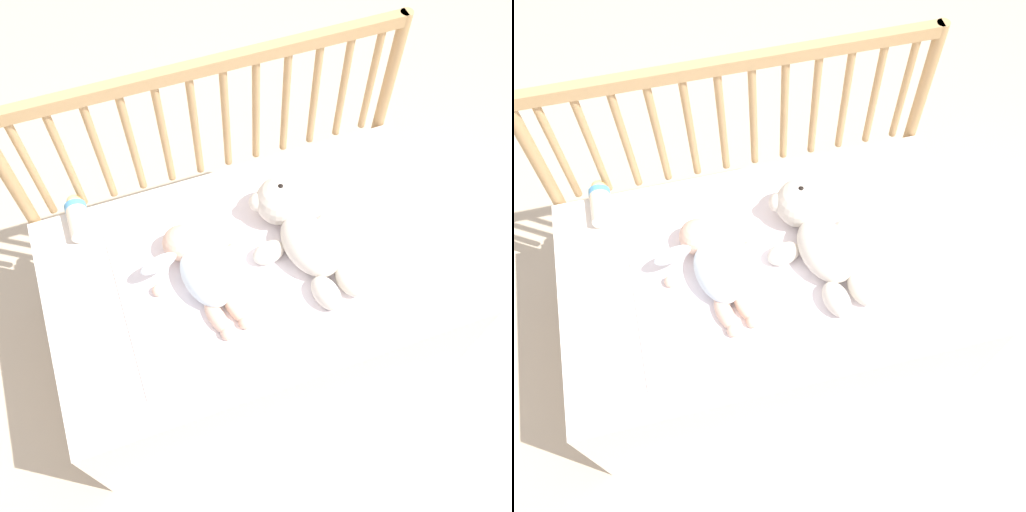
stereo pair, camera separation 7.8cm
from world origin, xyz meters
TOP-DOWN VIEW (x-y plane):
  - ground_plane at (0.00, 0.00)m, footprint 12.00×12.00m
  - crib_mattress at (0.00, 0.00)m, footprint 1.15×0.70m
  - crib_rail at (0.00, 0.37)m, footprint 1.15×0.04m
  - blanket at (0.02, -0.02)m, footprint 0.78×0.52m
  - teddy_bear at (0.14, 0.03)m, footprint 0.30×0.42m
  - baby at (-0.15, 0.01)m, footprint 0.29×0.35m
  - baby_bottle at (-0.43, 0.30)m, footprint 0.06×0.15m

SIDE VIEW (x-z plane):
  - ground_plane at x=0.00m, z-range 0.00..0.00m
  - crib_mattress at x=0.00m, z-range 0.00..0.45m
  - blanket at x=0.02m, z-range 0.45..0.45m
  - baby_bottle at x=-0.43m, z-range 0.45..0.51m
  - baby at x=-0.15m, z-range 0.44..0.54m
  - teddy_bear at x=0.14m, z-range 0.43..0.58m
  - crib_rail at x=0.00m, z-range 0.17..1.03m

